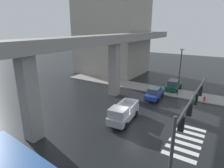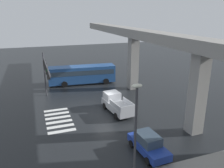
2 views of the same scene
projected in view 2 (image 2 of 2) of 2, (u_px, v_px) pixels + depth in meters
name	position (u px, v px, depth m)	size (l,w,h in m)	color
ground_plane	(105.00, 113.00, 26.90)	(120.00, 120.00, 0.00)	black
crosswalk_stripes	(59.00, 120.00, 25.15)	(6.05, 2.80, 0.01)	silver
elevated_overpass	(160.00, 43.00, 26.71)	(56.44, 2.56, 9.15)	gray
pickup_truck	(116.00, 104.00, 26.97)	(5.27, 2.48, 2.08)	#A8AAAF
city_bus	(82.00, 74.00, 37.48)	(3.55, 10.99, 2.99)	#234C8C
sedan_blue	(148.00, 144.00, 18.96)	(4.40, 2.17, 1.72)	#1E3899
traffic_signal_mast	(46.00, 69.00, 27.83)	(10.89, 0.32, 6.20)	#38383D
street_lamp_near_corner	(136.00, 124.00, 14.43)	(0.44, 0.70, 7.24)	#38383D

